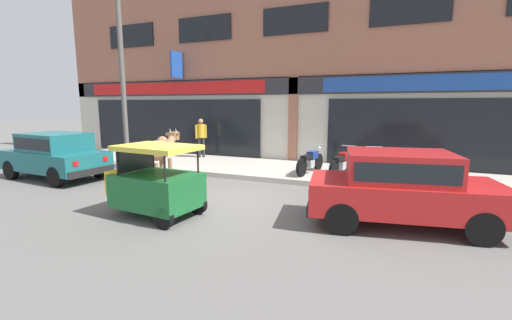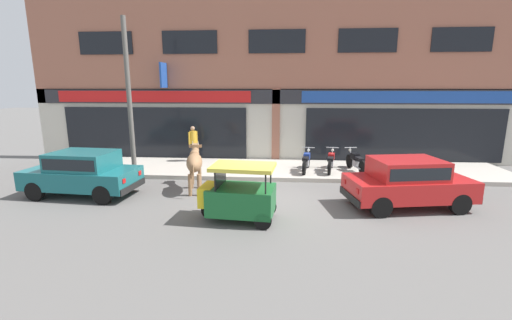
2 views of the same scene
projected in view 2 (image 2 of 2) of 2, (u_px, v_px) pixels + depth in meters
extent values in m
plane|color=#605E5B|center=(271.00, 201.00, 10.71)|extent=(90.00, 90.00, 0.00)
cube|color=#B7AFA3|center=(274.00, 169.00, 14.51)|extent=(19.00, 3.44, 0.16)
cube|color=#9E604C|center=(277.00, 32.00, 15.23)|extent=(23.00, 0.55, 6.36)
cube|color=beige|center=(276.00, 126.00, 16.12)|extent=(23.00, 0.55, 3.40)
cube|color=#28282D|center=(276.00, 97.00, 15.53)|extent=(22.08, 0.08, 0.64)
cube|color=black|center=(155.00, 133.00, 16.31)|extent=(8.74, 0.10, 2.40)
cube|color=red|center=(153.00, 97.00, 15.93)|extent=(9.20, 0.05, 0.52)
cube|color=#9E604C|center=(276.00, 126.00, 15.83)|extent=(0.36, 0.12, 3.40)
cube|color=black|center=(403.00, 135.00, 15.44)|extent=(8.74, 0.10, 2.40)
cube|color=#1E479E|center=(407.00, 97.00, 15.06)|extent=(9.20, 0.05, 0.52)
cube|color=black|center=(106.00, 43.00, 15.63)|extent=(2.50, 0.06, 1.00)
cube|color=black|center=(190.00, 42.00, 15.33)|extent=(2.50, 0.06, 1.00)
cube|color=black|center=(277.00, 41.00, 15.03)|extent=(2.50, 0.06, 1.00)
cube|color=black|center=(368.00, 40.00, 14.73)|extent=(2.50, 0.06, 1.00)
cube|color=black|center=(462.00, 40.00, 14.43)|extent=(2.50, 0.06, 1.00)
cube|color=#1E479E|center=(163.00, 75.00, 15.31)|extent=(0.08, 0.80, 1.10)
ellipsoid|color=#936B47|center=(194.00, 162.00, 11.43)|extent=(0.79, 1.48, 0.60)
sphere|color=#936B47|center=(195.00, 154.00, 11.65)|extent=(0.32, 0.32, 0.32)
cylinder|color=#936B47|center=(192.00, 178.00, 11.97)|extent=(0.12, 0.12, 0.72)
cylinder|color=#936B47|center=(200.00, 178.00, 12.01)|extent=(0.12, 0.12, 0.72)
cylinder|color=#936B47|center=(190.00, 185.00, 11.13)|extent=(0.12, 0.12, 0.72)
cylinder|color=#936B47|center=(199.00, 185.00, 11.17)|extent=(0.12, 0.12, 0.72)
cylinder|color=#936B47|center=(195.00, 153.00, 12.19)|extent=(0.33, 0.50, 0.43)
cube|color=#936B47|center=(196.00, 147.00, 12.41)|extent=(0.29, 0.40, 0.26)
cube|color=brown|center=(196.00, 148.00, 12.59)|extent=(0.18, 0.17, 0.14)
cone|color=beige|center=(193.00, 143.00, 12.32)|extent=(0.08, 0.12, 0.19)
cone|color=beige|center=(198.00, 143.00, 12.35)|extent=(0.08, 0.12, 0.19)
cube|color=#936B47|center=(191.00, 146.00, 12.30)|extent=(0.15, 0.07, 0.10)
cube|color=#936B47|center=(200.00, 146.00, 12.34)|extent=(0.15, 0.07, 0.10)
cylinder|color=#936B47|center=(193.00, 174.00, 10.76)|extent=(0.07, 0.17, 0.60)
cylinder|color=black|center=(429.00, 189.00, 10.92)|extent=(0.62, 0.28, 0.60)
cylinder|color=black|center=(460.00, 204.00, 9.52)|extent=(0.62, 0.28, 0.60)
cylinder|color=black|center=(360.00, 191.00, 10.69)|extent=(0.62, 0.28, 0.60)
cylinder|color=black|center=(381.00, 207.00, 9.29)|extent=(0.62, 0.28, 0.60)
cube|color=red|center=(408.00, 188.00, 10.04)|extent=(3.73, 2.20, 0.60)
cube|color=red|center=(407.00, 168.00, 9.91)|extent=(2.13, 1.76, 0.56)
cube|color=black|center=(407.00, 168.00, 9.91)|extent=(1.98, 1.75, 0.35)
cube|color=black|center=(462.00, 193.00, 10.26)|extent=(0.39, 1.52, 0.20)
cube|color=black|center=(351.00, 197.00, 9.91)|extent=(0.39, 1.52, 0.20)
sphere|color=silver|center=(454.00, 179.00, 10.67)|extent=(0.14, 0.14, 0.14)
sphere|color=silver|center=(476.00, 188.00, 9.73)|extent=(0.14, 0.14, 0.14)
cube|color=red|center=(344.00, 181.00, 10.33)|extent=(0.06, 0.16, 0.14)
cube|color=red|center=(357.00, 191.00, 9.36)|extent=(0.06, 0.16, 0.14)
cylinder|color=black|center=(35.00, 191.00, 10.68)|extent=(0.61, 0.23, 0.60)
cylinder|color=black|center=(67.00, 179.00, 12.07)|extent=(0.61, 0.23, 0.60)
cylinder|color=black|center=(102.00, 195.00, 10.33)|extent=(0.61, 0.23, 0.60)
cylinder|color=black|center=(127.00, 182.00, 11.72)|extent=(0.61, 0.23, 0.60)
cube|color=#196066|center=(82.00, 178.00, 11.14)|extent=(3.61, 1.87, 0.60)
cube|color=#196066|center=(83.00, 160.00, 11.00)|extent=(2.01, 1.58, 0.56)
cube|color=black|center=(83.00, 160.00, 11.00)|extent=(1.86, 1.59, 0.35)
cube|color=black|center=(36.00, 182.00, 11.45)|extent=(0.24, 1.52, 0.20)
cube|color=black|center=(132.00, 186.00, 10.92)|extent=(0.24, 1.52, 0.20)
sphere|color=silver|center=(22.00, 177.00, 10.93)|extent=(0.14, 0.14, 0.14)
sphere|color=silver|center=(45.00, 170.00, 11.86)|extent=(0.14, 0.14, 0.14)
cube|color=red|center=(124.00, 181.00, 10.37)|extent=(0.04, 0.16, 0.14)
cube|color=red|center=(140.00, 173.00, 11.33)|extent=(0.04, 0.16, 0.14)
cylinder|color=black|center=(209.00, 210.00, 9.28)|extent=(0.45, 0.16, 0.44)
cylinder|color=black|center=(263.00, 221.00, 8.52)|extent=(0.45, 0.16, 0.44)
cylinder|color=black|center=(268.00, 207.00, 9.52)|extent=(0.45, 0.16, 0.44)
cube|color=#19602D|center=(242.00, 200.00, 9.06)|extent=(1.81, 1.31, 0.70)
cube|color=yellow|center=(209.00, 194.00, 9.19)|extent=(0.44, 0.90, 0.52)
cylinder|color=black|center=(215.00, 181.00, 8.55)|extent=(0.04, 0.04, 0.55)
cylinder|color=black|center=(225.00, 171.00, 9.50)|extent=(0.04, 0.04, 0.55)
cylinder|color=black|center=(266.00, 183.00, 8.33)|extent=(0.04, 0.04, 0.55)
cylinder|color=black|center=(271.00, 173.00, 9.28)|extent=(0.04, 0.04, 0.55)
cube|color=#DBCC42|center=(243.00, 167.00, 8.86)|extent=(1.71, 1.25, 0.10)
cube|color=black|center=(220.00, 176.00, 9.02)|extent=(0.12, 0.93, 0.50)
cylinder|color=black|center=(308.00, 161.00, 14.39)|extent=(0.20, 0.57, 0.56)
cylinder|color=black|center=(304.00, 168.00, 13.21)|extent=(0.20, 0.57, 0.56)
cube|color=#B2B5BA|center=(306.00, 163.00, 13.77)|extent=(0.26, 0.35, 0.24)
cube|color=navy|center=(307.00, 156.00, 13.87)|extent=(0.31, 0.44, 0.24)
cube|color=black|center=(306.00, 159.00, 13.49)|extent=(0.31, 0.55, 0.12)
cylinder|color=#B2B5BA|center=(308.00, 154.00, 14.27)|extent=(0.09, 0.27, 0.59)
cylinder|color=#B2B5BA|center=(308.00, 147.00, 14.25)|extent=(0.52, 0.13, 0.03)
sphere|color=silver|center=(308.00, 150.00, 14.33)|extent=(0.12, 0.12, 0.12)
cylinder|color=#B2B5BA|center=(302.00, 167.00, 13.48)|extent=(0.15, 0.48, 0.06)
cylinder|color=black|center=(332.00, 161.00, 14.37)|extent=(0.22, 0.57, 0.56)
cylinder|color=black|center=(329.00, 168.00, 13.20)|extent=(0.22, 0.57, 0.56)
cube|color=#B2B5BA|center=(331.00, 163.00, 13.75)|extent=(0.26, 0.35, 0.24)
cube|color=red|center=(331.00, 156.00, 13.85)|extent=(0.32, 0.44, 0.24)
cube|color=black|center=(331.00, 159.00, 13.48)|extent=(0.32, 0.55, 0.12)
cylinder|color=#B2B5BA|center=(332.00, 154.00, 14.25)|extent=(0.10, 0.27, 0.59)
cylinder|color=#B2B5BA|center=(333.00, 148.00, 14.23)|extent=(0.52, 0.14, 0.03)
sphere|color=silver|center=(333.00, 150.00, 14.31)|extent=(0.12, 0.12, 0.12)
cylinder|color=#B2B5BA|center=(327.00, 167.00, 13.46)|extent=(0.16, 0.48, 0.06)
cylinder|color=black|center=(350.00, 161.00, 14.38)|extent=(0.22, 0.57, 0.56)
cylinder|color=black|center=(363.00, 168.00, 13.16)|extent=(0.22, 0.57, 0.56)
cube|color=#B2B5BA|center=(356.00, 163.00, 13.74)|extent=(0.26, 0.36, 0.24)
cube|color=black|center=(355.00, 156.00, 13.84)|extent=(0.32, 0.44, 0.24)
cube|color=black|center=(359.00, 159.00, 13.46)|extent=(0.33, 0.56, 0.12)
cylinder|color=#B2B5BA|center=(351.00, 154.00, 14.25)|extent=(0.10, 0.27, 0.59)
cylinder|color=#B2B5BA|center=(351.00, 148.00, 14.23)|extent=(0.51, 0.14, 0.03)
sphere|color=silver|center=(350.00, 150.00, 14.32)|extent=(0.12, 0.12, 0.12)
cylinder|color=#B2B5BA|center=(357.00, 168.00, 13.40)|extent=(0.16, 0.48, 0.06)
cylinder|color=#2D2D33|center=(195.00, 152.00, 15.68)|extent=(0.11, 0.11, 0.82)
cylinder|color=#2D2D33|center=(192.00, 152.00, 15.55)|extent=(0.11, 0.11, 0.82)
cylinder|color=gold|center=(193.00, 137.00, 15.47)|extent=(0.32, 0.32, 0.56)
cylinder|color=gold|center=(197.00, 137.00, 15.63)|extent=(0.08, 0.08, 0.56)
cylinder|color=gold|center=(189.00, 138.00, 15.32)|extent=(0.08, 0.08, 0.56)
sphere|color=tan|center=(193.00, 128.00, 15.38)|extent=(0.20, 0.20, 0.20)
cylinder|color=#595651|center=(129.00, 98.00, 12.92)|extent=(0.18, 0.18, 5.85)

